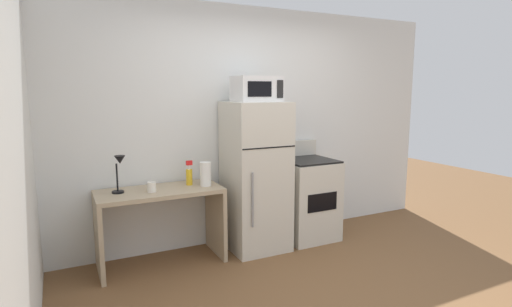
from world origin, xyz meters
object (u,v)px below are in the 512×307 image
Objects in this scene: paper_towel_roll at (206,174)px; oven_range at (307,198)px; desk at (160,212)px; refrigerator at (256,176)px; microwave at (257,89)px; desk_lamp at (119,168)px; spray_bottle at (189,175)px; coffee_mug at (152,187)px.

oven_range is (1.23, 0.02, -0.40)m from paper_towel_roll.
desk is 4.94× the size of paper_towel_roll.
microwave is at bearing -89.68° from refrigerator.
oven_range is (1.68, -0.03, -0.06)m from desk.
desk_lamp reaches higher than spray_bottle.
desk is 1.05m from refrigerator.
paper_towel_roll is 1.29m from oven_range.
refrigerator is at bearing 1.35° from coffee_mug.
spray_bottle is at bearing 16.80° from coffee_mug.
spray_bottle is 0.71m from refrigerator.
microwave is at bearing -0.80° from paper_towel_roll.
spray_bottle is at bearing 172.21° from refrigerator.
coffee_mug is 0.09× the size of oven_range.
spray_bottle is (0.67, 0.03, -0.14)m from desk_lamp.
oven_range is at bearing -3.66° from spray_bottle.
coffee_mug is 1.43m from microwave.
microwave is (1.02, -0.06, 1.18)m from desk.
desk_lamp is 0.77× the size of microwave.
spray_bottle is 1.12m from microwave.
desk_lamp is 0.22× the size of refrigerator.
refrigerator is 1.43× the size of oven_range.
microwave is (0.00, -0.02, 0.92)m from refrigerator.
paper_towel_roll is 0.22× the size of oven_range.
paper_towel_roll is at bearing -178.65° from refrigerator.
desk is at bearing 177.97° from refrigerator.
microwave is (0.56, -0.01, 0.84)m from paper_towel_roll.
paper_towel_roll is at bearing 1.35° from coffee_mug.
refrigerator is (1.37, -0.07, -0.20)m from desk_lamp.
desk_lamp is 1.42× the size of spray_bottle.
oven_range reaches higher than coffee_mug.
desk_lamp is 0.32× the size of oven_range.
desk_lamp reaches higher than coffee_mug.
refrigerator is at bearing -2.03° from desk.
oven_range is (0.66, 0.01, -0.32)m from refrigerator.
microwave reaches higher than refrigerator.
spray_bottle is 0.18m from paper_towel_roll.
desk is 4.76× the size of spray_bottle.
refrigerator reaches higher than oven_range.
desk_lamp reaches higher than desk.
microwave reaches higher than desk.
desk is 3.36× the size of desk_lamp.
microwave reaches higher than coffee_mug.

